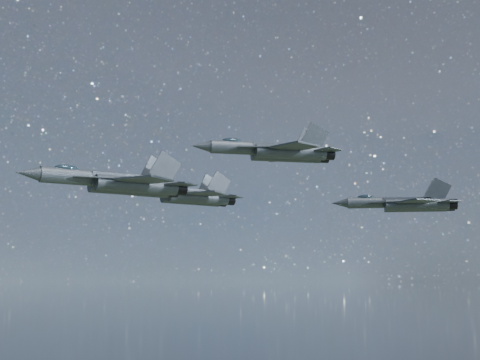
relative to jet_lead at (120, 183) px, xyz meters
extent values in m
cylinder|color=#2C3237|center=(-4.36, -1.73, 0.25)|extent=(8.30, 4.66, 1.74)
cone|color=#2C3237|center=(-9.32, -3.71, 0.25)|extent=(3.06, 2.44, 1.56)
ellipsoid|color=#1B2A31|center=(-5.60, -2.23, 1.09)|extent=(2.90, 2.07, 0.86)
cube|color=#2C3237|center=(1.03, 0.41, 0.19)|extent=(9.11, 4.93, 1.45)
cylinder|color=#2C3237|center=(1.85, -0.46, -0.31)|extent=(9.34, 5.07, 1.74)
cylinder|color=#2C3237|center=(1.03, 1.61, -0.31)|extent=(9.34, 5.07, 1.74)
cylinder|color=black|center=(6.62, 1.43, -0.31)|extent=(1.94, 2.03, 1.60)
cylinder|color=black|center=(5.79, 3.50, -0.31)|extent=(1.94, 2.03, 1.60)
cube|color=#2C3237|center=(-1.94, -2.39, 0.12)|extent=(5.92, 2.28, 0.13)
cube|color=#2C3237|center=(-3.05, 0.41, 0.12)|extent=(5.54, 4.16, 0.13)
cube|color=#2C3237|center=(2.63, -3.03, -0.08)|extent=(6.37, 6.25, 0.22)
cube|color=#2C3237|center=(-0.16, 4.01, -0.08)|extent=(5.02, 5.47, 0.22)
cube|color=#2C3237|center=(6.74, -0.08, -0.08)|extent=(3.77, 3.74, 0.17)
cube|color=#2C3237|center=(4.84, 4.68, -0.08)|extent=(2.94, 3.13, 0.17)
cube|color=#2C3237|center=(4.96, 0.47, 1.81)|extent=(3.76, 1.30, 3.97)
cube|color=#2C3237|center=(3.93, 3.06, 1.81)|extent=(3.55, 1.88, 3.97)
cylinder|color=#2C3237|center=(4.32, 16.13, 1.27)|extent=(7.96, 4.80, 1.68)
cone|color=#2C3237|center=(-0.39, 14.01, 1.27)|extent=(2.98, 2.44, 1.51)
ellipsoid|color=#1B2A31|center=(3.14, 15.60, 2.08)|extent=(2.80, 2.08, 0.83)
cube|color=#2C3237|center=(9.43, 18.43, 1.22)|extent=(8.72, 5.10, 1.40)
cylinder|color=#2C3237|center=(10.27, 17.62, 0.74)|extent=(8.94, 5.25, 1.68)
cylinder|color=#2C3237|center=(9.39, 19.59, 0.74)|extent=(8.94, 5.25, 1.68)
cylinder|color=black|center=(14.79, 19.66, 0.74)|extent=(1.91, 1.99, 1.55)
cylinder|color=black|center=(13.91, 21.62, 0.74)|extent=(1.91, 1.99, 1.55)
cube|color=#2C3237|center=(6.69, 15.60, 1.15)|extent=(5.73, 2.43, 0.13)
cube|color=#2C3237|center=(5.50, 18.25, 1.15)|extent=(5.26, 4.20, 0.13)
cube|color=#2C3237|center=(11.13, 15.18, 0.95)|extent=(6.13, 5.98, 0.22)
cube|color=#2C3237|center=(8.13, 21.86, 0.95)|extent=(4.68, 5.15, 0.22)
cube|color=#2C3237|center=(14.97, 18.20, 0.95)|extent=(3.63, 3.59, 0.16)
cube|color=#2C3237|center=(12.94, 22.72, 0.95)|extent=(2.74, 2.93, 0.16)
cube|color=#2C3237|center=(13.23, 18.66, 2.78)|extent=(3.60, 1.42, 3.84)
cube|color=#2C3237|center=(12.12, 21.12, 2.78)|extent=(3.36, 1.96, 3.84)
cylinder|color=#2C3237|center=(12.31, -9.04, 2.50)|extent=(6.48, 1.73, 1.35)
cone|color=#2C3237|center=(8.16, -9.29, 2.50)|extent=(2.15, 1.34, 1.21)
ellipsoid|color=#1B2A31|center=(11.27, -9.10, 3.15)|extent=(2.11, 1.03, 0.67)
cube|color=#2C3237|center=(16.81, -8.77, 2.46)|extent=(7.17, 1.72, 1.13)
cylinder|color=#2C3237|center=(17.21, -9.61, 2.07)|extent=(7.35, 1.78, 1.35)
cylinder|color=#2C3237|center=(17.10, -7.88, 2.07)|extent=(7.35, 1.78, 1.35)
cylinder|color=black|center=(21.19, -9.37, 2.07)|extent=(1.20, 1.31, 1.25)
cylinder|color=black|center=(21.09, -7.64, 2.07)|extent=(1.20, 1.31, 1.25)
cube|color=#2C3237|center=(13.94, -10.11, 2.40)|extent=(4.59, 1.54, 0.10)
cube|color=#2C3237|center=(13.80, -7.78, 2.40)|extent=(4.60, 2.05, 0.10)
cube|color=#2C3237|center=(17.16, -11.70, 2.24)|extent=(4.85, 4.95, 0.17)
cube|color=#2C3237|center=(16.81, -5.81, 2.24)|extent=(4.68, 4.85, 0.17)
cube|color=#2C3237|center=(20.91, -10.52, 2.24)|extent=(2.86, 2.91, 0.13)
cube|color=#2C3237|center=(20.67, -6.54, 2.24)|extent=(2.75, 2.83, 0.13)
cube|color=#2C3237|center=(19.73, -9.68, 3.71)|extent=(3.02, 0.43, 3.09)
cube|color=#2C3237|center=(19.60, -7.52, 3.71)|extent=(3.00, 0.56, 3.09)
cylinder|color=#2C3237|center=(31.51, 5.80, -1.00)|extent=(6.85, 3.25, 1.42)
cone|color=#2C3237|center=(27.33, 7.03, -1.00)|extent=(2.45, 1.83, 1.27)
ellipsoid|color=#1B2A31|center=(30.47, 6.11, -0.32)|extent=(2.34, 1.52, 0.70)
cube|color=#2C3237|center=(36.05, 4.47, -1.05)|extent=(7.53, 3.41, 1.18)
cylinder|color=#2C3237|center=(36.14, 3.49, -1.46)|extent=(7.72, 3.51, 1.42)
cylinder|color=#2C3237|center=(36.65, 5.23, -1.46)|extent=(7.72, 3.51, 1.42)
cylinder|color=black|center=(40.15, 2.31, -1.46)|extent=(1.50, 1.59, 1.31)
cylinder|color=black|center=(40.66, 4.06, -1.46)|extent=(1.50, 1.59, 1.31)
cube|color=#2C3237|center=(32.74, 4.16, -1.11)|extent=(4.65, 3.06, 0.11)
cube|color=#2C3237|center=(33.43, 6.51, -1.11)|extent=(4.80, 1.44, 0.11)
cube|color=#2C3237|center=(35.35, 1.45, -1.27)|extent=(4.37, 4.69, 0.18)
cube|color=#2C3237|center=(37.09, 7.38, -1.27)|extent=(5.21, 5.17, 0.18)
cube|color=#2C3237|center=(39.46, 1.28, -1.27)|extent=(2.56, 2.70, 0.14)
cube|color=#2C3237|center=(40.64, 5.29, -1.27)|extent=(3.08, 3.08, 0.14)
cube|color=#2C3237|center=(38.60, 2.53, 0.27)|extent=(3.00, 1.27, 3.23)
cube|color=#2C3237|center=(39.24, 4.71, 0.27)|extent=(3.13, 0.78, 3.23)
camera|label=1|loc=(2.30, -74.40, -10.86)|focal=50.00mm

